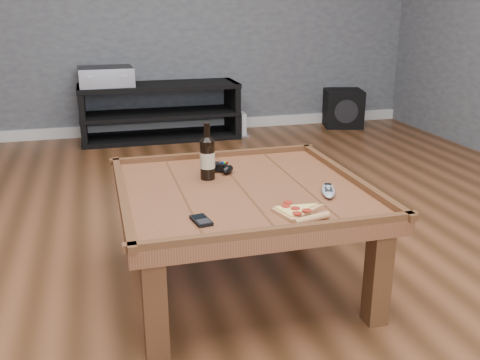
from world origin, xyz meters
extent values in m
plane|color=#432613|center=(0.00, 0.00, 0.00)|extent=(6.00, 6.00, 0.00)
cube|color=silver|center=(0.00, 2.99, 0.05)|extent=(5.00, 0.02, 0.10)
cube|color=brown|center=(0.00, 0.00, 0.42)|extent=(1.00, 1.00, 0.06)
cube|color=#3F2610|center=(-0.42, -0.42, 0.20)|extent=(0.08, 0.08, 0.39)
cube|color=#3F2610|center=(0.42, -0.42, 0.20)|extent=(0.08, 0.08, 0.39)
cube|color=#3F2610|center=(-0.42, 0.42, 0.20)|extent=(0.08, 0.08, 0.39)
cube|color=#3F2610|center=(0.42, 0.42, 0.20)|extent=(0.08, 0.08, 0.39)
cube|color=#3F2610|center=(0.00, 0.48, 0.46)|extent=(1.03, 0.03, 0.03)
cube|color=#3F2610|center=(0.00, -0.48, 0.46)|extent=(1.03, 0.03, 0.03)
cube|color=#3F2610|center=(0.48, 0.00, 0.46)|extent=(0.03, 1.03, 0.03)
cube|color=#3F2610|center=(-0.48, 0.00, 0.46)|extent=(0.03, 1.03, 0.03)
cube|color=black|center=(0.00, 2.75, 0.48)|extent=(1.40, 0.45, 0.04)
cube|color=black|center=(0.00, 2.75, 0.23)|extent=(1.40, 0.45, 0.03)
cube|color=black|center=(0.00, 2.75, 0.02)|extent=(1.40, 0.45, 0.04)
cube|color=black|center=(-0.67, 2.75, 0.25)|extent=(0.05, 0.44, 0.50)
cube|color=black|center=(0.67, 2.75, 0.25)|extent=(0.05, 0.44, 0.50)
cylinder|color=black|center=(-0.11, 0.15, 0.53)|extent=(0.06, 0.06, 0.17)
cone|color=black|center=(-0.11, 0.15, 0.63)|extent=(0.06, 0.06, 0.03)
cylinder|color=black|center=(-0.11, 0.15, 0.66)|extent=(0.03, 0.03, 0.06)
cylinder|color=black|center=(-0.11, 0.15, 0.70)|extent=(0.03, 0.03, 0.01)
cylinder|color=beige|center=(-0.11, 0.15, 0.53)|extent=(0.06, 0.06, 0.07)
cube|color=black|center=(-0.04, 0.25, 0.47)|extent=(0.11, 0.08, 0.03)
ellipsoid|color=black|center=(-0.10, 0.23, 0.47)|extent=(0.05, 0.08, 0.04)
ellipsoid|color=black|center=(-0.01, 0.20, 0.47)|extent=(0.08, 0.09, 0.04)
cylinder|color=black|center=(-0.06, 0.27, 0.49)|extent=(0.02, 0.02, 0.01)
cylinder|color=black|center=(-0.04, 0.24, 0.49)|extent=(0.02, 0.02, 0.01)
cylinder|color=yellow|center=(-0.01, 0.25, 0.49)|extent=(0.01, 0.01, 0.01)
cylinder|color=red|center=(0.00, 0.24, 0.49)|extent=(0.01, 0.01, 0.01)
cylinder|color=#0C33CC|center=(-0.02, 0.25, 0.49)|extent=(0.01, 0.01, 0.01)
cylinder|color=#0C9919|center=(-0.01, 0.24, 0.49)|extent=(0.01, 0.01, 0.01)
cylinder|color=tan|center=(0.14, -0.42, 0.46)|extent=(0.15, 0.06, 0.03)
cylinder|color=#A72415|center=(0.10, -0.37, 0.47)|extent=(0.03, 0.03, 0.00)
cylinder|color=#A72415|center=(0.15, -0.36, 0.47)|extent=(0.03, 0.03, 0.00)
cylinder|color=#A72415|center=(0.11, -0.33, 0.47)|extent=(0.03, 0.03, 0.00)
cylinder|color=#A72415|center=(0.09, -0.30, 0.47)|extent=(0.03, 0.03, 0.00)
cylinder|color=#A72415|center=(0.11, -0.26, 0.47)|extent=(0.03, 0.03, 0.00)
cube|color=black|center=(-0.23, -0.32, 0.46)|extent=(0.07, 0.11, 0.01)
cube|color=black|center=(-0.24, -0.29, 0.46)|extent=(0.05, 0.05, 0.00)
cube|color=black|center=(-0.23, -0.34, 0.46)|extent=(0.05, 0.05, 0.00)
ellipsoid|color=#8F959C|center=(0.32, -0.16, 0.46)|extent=(0.11, 0.18, 0.03)
cube|color=black|center=(0.34, -0.12, 0.47)|extent=(0.03, 0.03, 0.00)
cube|color=black|center=(0.31, -0.18, 0.47)|extent=(0.05, 0.06, 0.00)
cube|color=black|center=(-0.45, 2.75, 0.58)|extent=(0.47, 0.38, 0.16)
cube|color=#AAADB4|center=(-0.44, 2.57, 0.58)|extent=(0.45, 0.03, 0.16)
cylinder|color=#AAADB4|center=(-0.58, 2.55, 0.58)|extent=(0.06, 0.02, 0.06)
cylinder|color=#AAADB4|center=(-0.31, 2.56, 0.58)|extent=(0.06, 0.02, 0.06)
cube|color=black|center=(1.82, 2.80, 0.18)|extent=(0.44, 0.44, 0.36)
cylinder|color=black|center=(1.78, 2.63, 0.18)|extent=(0.22, 0.07, 0.23)
cube|color=gray|center=(0.75, 2.67, 0.01)|extent=(0.11, 0.18, 0.02)
cube|color=silver|center=(0.75, 2.67, 0.11)|extent=(0.06, 0.15, 0.20)
camera|label=1|loc=(-0.56, -2.02, 1.18)|focal=40.00mm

